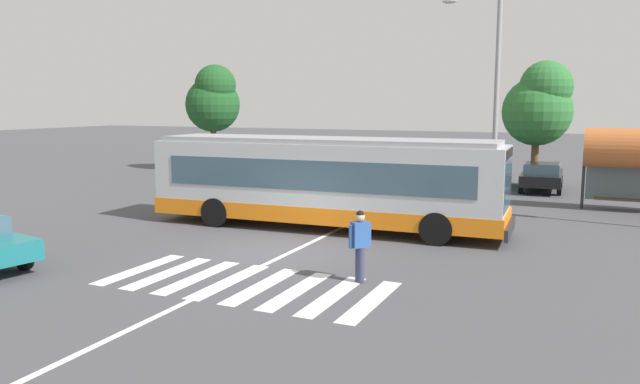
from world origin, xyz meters
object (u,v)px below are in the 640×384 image
at_px(parked_car_blue, 437,169).
at_px(background_tree_right, 540,104).
at_px(parked_car_teal, 488,171).
at_px(background_tree_left, 213,99).
at_px(parked_car_black, 542,175).
at_px(twin_arm_street_lamp, 497,75).
at_px(city_transit_bus, 325,182).
at_px(parked_car_red, 383,168).
at_px(pedestrian_crossing_street, 360,242).

bearing_deg(parked_car_blue, background_tree_right, -1.00).
distance_m(parked_car_teal, background_tree_left, 17.41).
relative_size(parked_car_black, background_tree_right, 0.73).
relative_size(twin_arm_street_lamp, background_tree_right, 1.37).
bearing_deg(city_transit_bus, parked_car_blue, 87.44).
height_order(city_transit_bus, parked_car_red, city_transit_bus).
bearing_deg(parked_car_blue, parked_car_teal, -1.87).
relative_size(parked_car_blue, background_tree_right, 0.73).
distance_m(city_transit_bus, parked_car_teal, 13.80).
relative_size(parked_car_blue, parked_car_teal, 1.02).
distance_m(parked_car_blue, parked_car_black, 5.38).
relative_size(parked_car_red, parked_car_blue, 0.99).
height_order(parked_car_teal, parked_car_black, same).
distance_m(pedestrian_crossing_street, twin_arm_street_lamp, 13.37).
relative_size(parked_car_teal, twin_arm_street_lamp, 0.52).
bearing_deg(city_transit_bus, parked_car_teal, 76.32).
height_order(parked_car_blue, parked_car_black, same).
distance_m(city_transit_bus, parked_car_red, 12.94).
relative_size(city_transit_bus, parked_car_teal, 2.70).
distance_m(parked_car_red, parked_car_teal, 5.50).
bearing_deg(twin_arm_street_lamp, background_tree_left, 159.51).
relative_size(parked_car_blue, parked_car_black, 1.01).
bearing_deg(parked_car_blue, parked_car_red, -165.09).
height_order(parked_car_black, twin_arm_street_lamp, twin_arm_street_lamp).
bearing_deg(background_tree_right, parked_car_teal, 179.98).
bearing_deg(parked_car_black, twin_arm_street_lamp, -104.61).
xyz_separation_m(parked_car_teal, background_tree_left, (-17.01, 0.48, 3.71)).
bearing_deg(twin_arm_street_lamp, background_tree_right, 79.79).
bearing_deg(twin_arm_street_lamp, city_transit_bus, -122.30).
bearing_deg(background_tree_right, pedestrian_crossing_street, -96.80).
relative_size(city_transit_bus, background_tree_left, 1.84).
bearing_deg(pedestrian_crossing_street, parked_car_teal, 90.26).
xyz_separation_m(parked_car_red, background_tree_left, (-11.54, 1.14, 3.71)).
xyz_separation_m(parked_car_teal, background_tree_right, (2.34, -0.00, 3.39)).
bearing_deg(pedestrian_crossing_street, parked_car_red, 106.91).
relative_size(pedestrian_crossing_street, parked_car_red, 0.38).
distance_m(parked_car_blue, twin_arm_street_lamp, 8.77).
height_order(parked_car_blue, background_tree_left, background_tree_left).
relative_size(parked_car_red, background_tree_left, 0.69).
height_order(background_tree_left, background_tree_right, background_tree_left).
distance_m(parked_car_black, background_tree_right, 3.48).
distance_m(pedestrian_crossing_street, background_tree_right, 19.31).
bearing_deg(twin_arm_street_lamp, pedestrian_crossing_street, -95.07).
bearing_deg(parked_car_blue, parked_car_black, -8.42).
bearing_deg(city_transit_bus, pedestrian_crossing_street, -58.85).
height_order(parked_car_teal, background_tree_left, background_tree_left).
bearing_deg(parked_car_black, parked_car_teal, 165.28).
xyz_separation_m(parked_car_teal, parked_car_black, (2.67, -0.70, 0.00)).
relative_size(parked_car_teal, background_tree_right, 0.72).
xyz_separation_m(pedestrian_crossing_street, parked_car_blue, (-2.74, 19.00, -0.20)).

